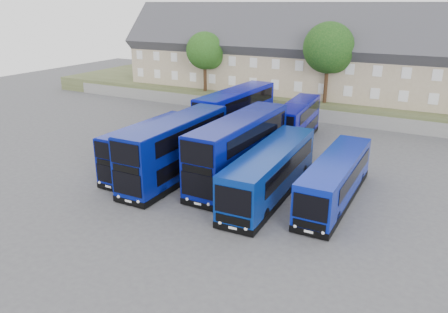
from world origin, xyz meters
TOP-DOWN VIEW (x-y plane):
  - ground at (0.00, 0.00)m, footprint 120.00×120.00m
  - retaining_wall at (0.00, 24.00)m, footprint 70.00×0.40m
  - earth_bank at (0.00, 34.00)m, footprint 80.00×20.00m
  - terrace_row at (-3.00, 30.00)m, footprint 48.00×10.40m
  - dd_front_left at (-5.81, 2.14)m, footprint 2.41×9.88m
  - dd_front_mid at (-3.00, 1.90)m, footprint 2.79×11.86m
  - dd_front_right at (1.48, 4.01)m, footprint 2.96×12.34m
  - dd_rear_left at (-3.93, 14.11)m, footprint 3.28×12.22m
  - dd_rear_right at (2.17, 15.37)m, footprint 3.01×10.02m
  - coach_east_a at (4.77, 2.38)m, footprint 3.15×12.84m
  - coach_east_b at (9.12, 3.52)m, footprint 2.50×11.58m
  - tree_west at (-13.85, 25.10)m, footprint 4.80×4.80m
  - tree_mid at (2.15, 25.60)m, footprint 5.76×5.76m

SIDE VIEW (x-z plane):
  - ground at x=0.00m, z-range 0.00..0.00m
  - retaining_wall at x=0.00m, z-range 0.00..1.50m
  - earth_bank at x=0.00m, z-range 0.00..2.00m
  - coach_east_b at x=9.12m, z-range -0.03..3.13m
  - coach_east_a at x=4.77m, z-range -0.03..3.45m
  - dd_front_left at x=-5.81m, z-range -0.04..3.87m
  - dd_rear_right at x=2.17m, z-range -0.04..3.88m
  - dd_front_mid at x=-3.00m, z-range -0.04..4.67m
  - dd_rear_left at x=-3.93m, z-range -0.04..4.78m
  - dd_front_right at x=1.48m, z-range -0.04..4.85m
  - terrace_row at x=-3.00m, z-range 1.00..12.20m
  - tree_west at x=-13.85m, z-range 3.23..10.88m
  - tree_mid at x=2.15m, z-range 3.48..12.66m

